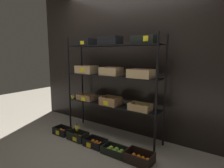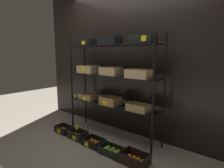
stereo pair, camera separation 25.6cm
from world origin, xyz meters
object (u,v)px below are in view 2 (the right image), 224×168
at_px(crate_ground_tangerine, 64,130).
at_px(crate_ground_left_tangerine, 78,135).
at_px(display_rack, 111,74).
at_px(crate_ground_center_tangerine, 93,142).
at_px(crate_ground_apple_green, 112,151).
at_px(banana_bunch_loose, 77,127).
at_px(crate_ground_rightmost_tangerine, 134,160).

relative_size(crate_ground_tangerine, crate_ground_left_tangerine, 0.92).
bearing_deg(display_rack, crate_ground_center_tangerine, -88.82).
xyz_separation_m(crate_ground_apple_green, banana_bunch_loose, (-0.77, 0.02, 0.15)).
xyz_separation_m(crate_ground_apple_green, crate_ground_rightmost_tangerine, (0.38, 0.01, 0.01)).
height_order(display_rack, crate_ground_apple_green, display_rack).
bearing_deg(crate_ground_center_tangerine, display_rack, 91.18).
bearing_deg(crate_ground_tangerine, crate_ground_center_tangerine, 0.05).
height_order(crate_ground_apple_green, banana_bunch_loose, banana_bunch_loose).
bearing_deg(crate_ground_tangerine, crate_ground_left_tangerine, -0.08).
bearing_deg(crate_ground_rightmost_tangerine, display_rack, 149.78).
bearing_deg(crate_ground_left_tangerine, crate_ground_tangerine, 179.92).
height_order(display_rack, crate_ground_left_tangerine, display_rack).
bearing_deg(crate_ground_center_tangerine, crate_ground_apple_green, -3.41).
distance_m(crate_ground_center_tangerine, crate_ground_rightmost_tangerine, 0.76).
bearing_deg(crate_ground_tangerine, banana_bunch_loose, -0.84).
xyz_separation_m(crate_ground_tangerine, crate_ground_left_tangerine, (0.38, -0.00, 0.00)).
distance_m(crate_ground_center_tangerine, crate_ground_apple_green, 0.39).
distance_m(crate_ground_tangerine, banana_bunch_loose, 0.40).
bearing_deg(crate_ground_center_tangerine, crate_ground_rightmost_tangerine, -0.94).
height_order(crate_ground_tangerine, crate_ground_center_tangerine, crate_ground_tangerine).
relative_size(display_rack, crate_ground_rightmost_tangerine, 4.95).
bearing_deg(crate_ground_apple_green, crate_ground_left_tangerine, 178.35).
relative_size(crate_ground_center_tangerine, crate_ground_rightmost_tangerine, 0.89).
xyz_separation_m(crate_ground_left_tangerine, crate_ground_rightmost_tangerine, (1.14, -0.01, -0.00)).
bearing_deg(crate_ground_left_tangerine, crate_ground_center_tangerine, 0.18).
height_order(crate_ground_tangerine, crate_ground_left_tangerine, crate_ground_left_tangerine).
xyz_separation_m(display_rack, crate_ground_apple_green, (0.40, -0.46, -1.03)).
distance_m(display_rack, crate_ground_apple_green, 1.20).
height_order(crate_ground_tangerine, crate_ground_apple_green, crate_ground_tangerine).
bearing_deg(banana_bunch_loose, crate_ground_rightmost_tangerine, -0.32).
relative_size(crate_ground_tangerine, banana_bunch_loose, 2.18).
height_order(crate_ground_left_tangerine, crate_ground_apple_green, crate_ground_left_tangerine).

